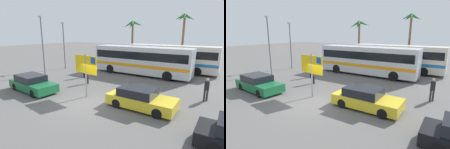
{
  "view_description": "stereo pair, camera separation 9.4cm",
  "coord_description": "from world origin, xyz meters",
  "views": [
    {
      "loc": [
        7.64,
        -8.43,
        4.68
      ],
      "look_at": [
        -0.26,
        3.58,
        1.3
      ],
      "focal_mm": 28.59,
      "sensor_mm": 36.0,
      "label": 1
    },
    {
      "loc": [
        7.72,
        -8.38,
        4.68
      ],
      "look_at": [
        -0.26,
        3.58,
        1.3
      ],
      "focal_mm": 28.59,
      "sensor_mm": 36.0,
      "label": 2
    }
  ],
  "objects": [
    {
      "name": "bus_rear_coach",
      "position": [
        1.53,
        13.84,
        1.78
      ],
      "size": [
        10.9,
        2.5,
        3.17
      ],
      "color": "silver",
      "rests_on": "ground"
    },
    {
      "name": "car_yellow",
      "position": [
        3.31,
        1.42,
        0.64
      ],
      "size": [
        4.29,
        1.86,
        1.32
      ],
      "rotation": [
        0.0,
        0.0,
        -0.0
      ],
      "color": "yellow",
      "rests_on": "ground"
    },
    {
      "name": "pedestrian_near_sign",
      "position": [
        6.64,
        5.04,
        0.96
      ],
      "size": [
        0.32,
        0.32,
        1.64
      ],
      "rotation": [
        0.0,
        0.0,
        5.21
      ],
      "color": "#2D2D33",
      "rests_on": "ground"
    },
    {
      "name": "car_green",
      "position": [
        -5.53,
        -0.28,
        0.64
      ],
      "size": [
        4.68,
        2.15,
        1.32
      ],
      "rotation": [
        0.0,
        0.0,
        -0.08
      ],
      "color": "#196638",
      "rests_on": "ground"
    },
    {
      "name": "ferry_sign",
      "position": [
        -0.83,
        1.05,
        2.33
      ],
      "size": [
        2.19,
        0.32,
        3.2
      ],
      "rotation": [
        0.0,
        0.0,
        -0.12
      ],
      "color": "gray",
      "rests_on": "ground"
    },
    {
      "name": "lamp_post_left_side",
      "position": [
        -10.4,
        7.66,
        3.29
      ],
      "size": [
        0.56,
        0.2,
        5.95
      ],
      "color": "slate",
      "rests_on": "ground"
    },
    {
      "name": "pedestrian_by_bus",
      "position": [
        -5.02,
        5.43,
        1.09
      ],
      "size": [
        0.32,
        0.32,
        1.83
      ],
      "rotation": [
        0.0,
        0.0,
        4.41
      ],
      "color": "#1E2347",
      "rests_on": "ground"
    },
    {
      "name": "ground",
      "position": [
        0.0,
        0.0,
        0.0
      ],
      "size": [
        120.0,
        120.0,
        0.0
      ],
      "primitive_type": "plane",
      "color": "#605E5B"
    },
    {
      "name": "lamp_post_right_side",
      "position": [
        -9.55,
        3.87,
        3.53
      ],
      "size": [
        0.56,
        0.2,
        6.42
      ],
      "color": "slate",
      "rests_on": "ground"
    },
    {
      "name": "bus_front_coach",
      "position": [
        -0.57,
        9.97,
        1.78
      ],
      "size": [
        10.9,
        2.5,
        3.17
      ],
      "color": "silver",
      "rests_on": "ground"
    },
    {
      "name": "palm_tree_inland",
      "position": [
        -5.5,
        17.55,
        5.2
      ],
      "size": [
        2.99,
        3.37,
        6.54
      ],
      "color": "brown",
      "rests_on": "ground"
    },
    {
      "name": "palm_tree_seaside",
      "position": [
        1.57,
        20.06,
        5.77
      ],
      "size": [
        2.77,
        2.96,
        7.42
      ],
      "color": "brown",
      "rests_on": "ground"
    },
    {
      "name": "pedestrian_crossing_lot",
      "position": [
        -3.16,
        3.79,
        0.99
      ],
      "size": [
        0.32,
        0.32,
        1.69
      ],
      "rotation": [
        0.0,
        0.0,
        1.29
      ],
      "color": "#2D2D33",
      "rests_on": "ground"
    }
  ]
}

